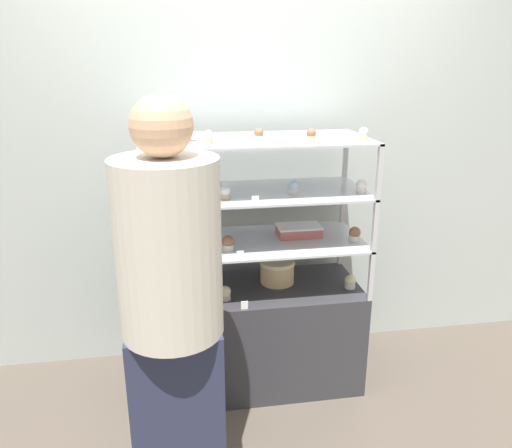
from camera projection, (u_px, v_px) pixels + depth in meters
name	position (u px, v px, depth m)	size (l,w,h in m)	color
ground_plane	(256.00, 378.00, 2.99)	(20.00, 20.00, 0.00)	brown
back_wall	(245.00, 151.00, 2.96)	(8.00, 0.05, 2.60)	#A8B2AD
display_base	(256.00, 334.00, 2.90)	(1.16, 0.52, 0.60)	#333338
display_riser_lower	(256.00, 244.00, 2.72)	(1.16, 0.52, 0.28)	#B7B7BC
display_riser_middle	(256.00, 195.00, 2.63)	(1.16, 0.52, 0.28)	#B7B7BC
display_riser_upper	(256.00, 142.00, 2.54)	(1.16, 0.52, 0.28)	#B7B7BC
layer_cake_centerpiece	(277.00, 271.00, 2.84)	(0.20, 0.20, 0.14)	#DBBC84
sheet_cake_frosted	(299.00, 230.00, 2.78)	(0.24, 0.15, 0.06)	#C66660
cupcake_0	(163.00, 295.00, 2.63)	(0.06, 0.06, 0.08)	#CCB28C
cupcake_1	(225.00, 293.00, 2.65)	(0.06, 0.06, 0.08)	#CCB28C
cupcake_2	(350.00, 282.00, 2.78)	(0.06, 0.06, 0.08)	white
price_tag_0	(245.00, 305.00, 2.55)	(0.04, 0.00, 0.04)	white
cupcake_3	(159.00, 248.00, 2.51)	(0.06, 0.06, 0.08)	#CCB28C
cupcake_4	(228.00, 243.00, 2.58)	(0.06, 0.06, 0.08)	white
cupcake_5	(355.00, 234.00, 2.71)	(0.06, 0.06, 0.08)	white
price_tag_1	(240.00, 255.00, 2.46)	(0.04, 0.00, 0.04)	white
cupcake_6	(155.00, 194.00, 2.44)	(0.06, 0.06, 0.07)	#CCB28C
cupcake_7	(225.00, 192.00, 2.48)	(0.06, 0.06, 0.07)	#CCB28C
cupcake_8	(293.00, 187.00, 2.58)	(0.06, 0.06, 0.07)	white
cupcake_9	(361.00, 186.00, 2.59)	(0.06, 0.06, 0.07)	white
price_tag_2	(255.00, 200.00, 2.38)	(0.04, 0.00, 0.04)	white
cupcake_10	(149.00, 139.00, 2.33)	(0.05, 0.05, 0.07)	#CCB28C
cupcake_11	(208.00, 137.00, 2.37)	(0.05, 0.05, 0.07)	#CCB28C
cupcake_12	(258.00, 135.00, 2.44)	(0.05, 0.05, 0.07)	white
cupcake_13	(311.00, 135.00, 2.44)	(0.05, 0.05, 0.07)	#CCB28C
cupcake_14	(364.00, 134.00, 2.47)	(0.05, 0.05, 0.07)	#CCB28C
price_tag_3	(200.00, 144.00, 2.26)	(0.04, 0.00, 0.04)	white
donut_glazed	(195.00, 136.00, 2.52)	(0.13, 0.13, 0.03)	#EFE5CC
customer_figure	(172.00, 303.00, 1.95)	(0.40, 0.40, 1.72)	#282D47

